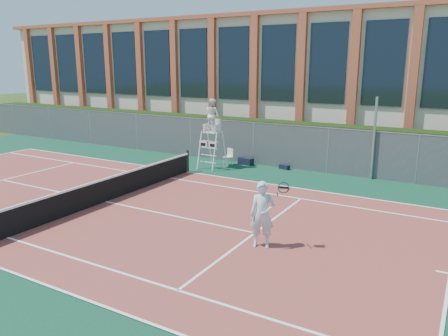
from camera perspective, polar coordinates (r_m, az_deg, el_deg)
The scene contains 13 objects.
ground at distance 17.46m, azimuth -15.23°, elevation -4.35°, with size 120.00×120.00×0.00m, color #233814.
apron at distance 18.14m, azimuth -13.00°, elevation -3.53°, with size 36.00×20.00×0.01m, color #0D3B29.
tennis_court at distance 17.45m, azimuth -15.23°, elevation -4.29°, with size 23.77×10.97×0.02m, color brown.
tennis_net at distance 17.30m, azimuth -15.34°, elevation -2.66°, with size 0.10×11.30×1.10m.
fence at distance 24.00m, azimuth -0.43°, elevation 3.64°, with size 40.00×0.06×2.20m, color #595E60, non-canonical shape.
hedge at distance 25.03m, azimuth 0.97°, elevation 4.04°, with size 40.00×1.40×2.20m, color black.
building at distance 31.90m, azimuth 8.07°, elevation 11.45°, with size 45.00×10.60×8.22m.
steel_pole at distance 20.93m, azimuth 18.99°, elevation 3.63°, with size 0.12×0.12×3.78m, color #9EA0A5.
umpire_chair at distance 22.02m, azimuth -1.53°, elevation 6.68°, with size 0.99×1.53×3.55m.
plastic_chair at distance 22.88m, azimuth 0.65°, elevation 1.68°, with size 0.51×0.51×0.88m.
sports_bag_near at distance 23.07m, azimuth 2.86°, elevation 0.91°, with size 0.84×0.34×0.36m, color black.
sports_bag_far at distance 22.27m, azimuth 7.88°, elevation 0.15°, with size 0.55×0.24×0.22m, color black.
tennis_player at distance 12.58m, azimuth 5.04°, elevation -6.07°, with size 1.12×0.82×1.94m.
Camera 1 is at (11.96, -11.60, 5.20)m, focal length 35.00 mm.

